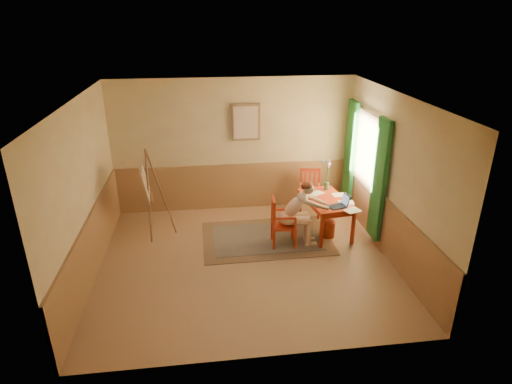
{
  "coord_description": "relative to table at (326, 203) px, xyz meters",
  "views": [
    {
      "loc": [
        -0.63,
        -6.31,
        3.97
      ],
      "look_at": [
        0.25,
        0.55,
        1.05
      ],
      "focal_mm": 29.95,
      "sensor_mm": 36.0,
      "label": 1
    }
  ],
  "objects": [
    {
      "name": "wastebasket",
      "position": [
        0.01,
        -0.16,
        -0.48
      ],
      "size": [
        0.33,
        0.33,
        0.31
      ],
      "primitive_type": "cylinder",
      "rotation": [
        0.0,
        0.0,
        0.17
      ],
      "color": "#B63C1D",
      "rests_on": "room"
    },
    {
      "name": "papers",
      "position": [
        0.21,
        -0.1,
        0.09
      ],
      "size": [
        0.77,
        1.15,
        0.0
      ],
      "color": "white",
      "rests_on": "table"
    },
    {
      "name": "chair_back",
      "position": [
        -0.1,
        0.87,
        -0.15
      ],
      "size": [
        0.51,
        0.52,
        0.96
      ],
      "color": "#DC4321",
      "rests_on": "room"
    },
    {
      "name": "window",
      "position": [
        0.79,
        0.26,
        0.71
      ],
      "size": [
        0.12,
        2.01,
        2.2
      ],
      "color": "white",
      "rests_on": "room"
    },
    {
      "name": "vase",
      "position": [
        0.13,
        0.45,
        0.37
      ],
      "size": [
        0.21,
        0.3,
        0.6
      ],
      "color": "#3F724C",
      "rests_on": "table"
    },
    {
      "name": "room",
      "position": [
        -1.63,
        -0.84,
        0.77
      ],
      "size": [
        5.04,
        4.54,
        2.84
      ],
      "color": "#A67E5C",
      "rests_on": "ground"
    },
    {
      "name": "laptop",
      "position": [
        0.15,
        -0.37,
        0.13
      ],
      "size": [
        0.4,
        0.3,
        0.22
      ],
      "color": "#1E2338",
      "rests_on": "table"
    },
    {
      "name": "wainscot",
      "position": [
        -1.63,
        -0.04,
        -0.13
      ],
      "size": [
        5.0,
        4.5,
        1.0
      ],
      "color": "#9C6F49",
      "rests_on": "room"
    },
    {
      "name": "wall_portrait",
      "position": [
        -1.38,
        1.37,
        1.27
      ],
      "size": [
        0.6,
        0.05,
        0.76
      ],
      "color": "#8D6947",
      "rests_on": "room"
    },
    {
      "name": "chair_left",
      "position": [
        -0.93,
        -0.36,
        -0.16
      ],
      "size": [
        0.46,
        0.44,
        0.94
      ],
      "color": "#DC4321",
      "rests_on": "room"
    },
    {
      "name": "figure",
      "position": [
        -0.62,
        -0.38,
        0.05
      ],
      "size": [
        0.92,
        0.42,
        1.23
      ],
      "color": "beige",
      "rests_on": "room"
    },
    {
      "name": "table",
      "position": [
        0.0,
        0.0,
        0.0
      ],
      "size": [
        0.88,
        1.29,
        0.72
      ],
      "color": "#DC4321",
      "rests_on": "room"
    },
    {
      "name": "easel",
      "position": [
        -3.32,
        0.31,
        0.4
      ],
      "size": [
        0.61,
        0.78,
        1.74
      ],
      "color": "brown",
      "rests_on": "room"
    },
    {
      "name": "rug",
      "position": [
        -1.15,
        -0.09,
        -0.62
      ],
      "size": [
        2.42,
        1.63,
        0.02
      ],
      "color": "#8C7251",
      "rests_on": "room"
    }
  ]
}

